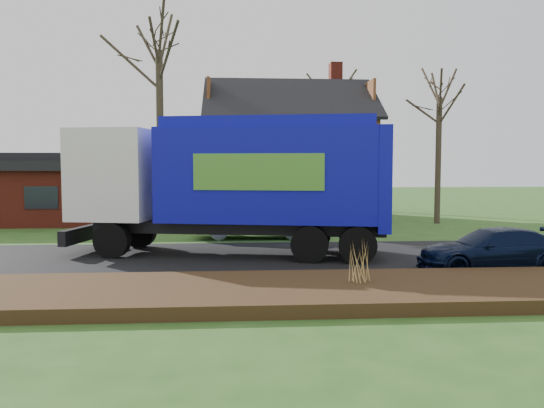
{
  "coord_description": "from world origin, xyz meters",
  "views": [
    {
      "loc": [
        -1.11,
        -17.16,
        2.99
      ],
      "look_at": [
        0.27,
        2.5,
        1.61
      ],
      "focal_mm": 35.0,
      "sensor_mm": 36.0,
      "label": 1
    }
  ],
  "objects": [
    {
      "name": "mulch_verge",
      "position": [
        0.0,
        -5.3,
        0.15
      ],
      "size": [
        80.0,
        3.5,
        0.3
      ],
      "primitive_type": "cube",
      "color": "black",
      "rests_on": "ground"
    },
    {
      "name": "ranch_house",
      "position": [
        -12.0,
        13.0,
        1.81
      ],
      "size": [
        9.8,
        8.2,
        3.7
      ],
      "color": "maroon",
      "rests_on": "ground"
    },
    {
      "name": "tree_front_west",
      "position": [
        -4.79,
        9.56,
        9.96
      ],
      "size": [
        4.07,
        4.07,
        12.09
      ],
      "color": "#383021",
      "rests_on": "ground"
    },
    {
      "name": "road",
      "position": [
        0.0,
        0.0,
        0.01
      ],
      "size": [
        80.0,
        7.0,
        0.02
      ],
      "primitive_type": "cube",
      "color": "black",
      "rests_on": "ground"
    },
    {
      "name": "tree_front_east",
      "position": [
        9.6,
        10.17,
        7.7
      ],
      "size": [
        3.41,
        3.41,
        9.48
      ],
      "color": "#3D3225",
      "rests_on": "ground"
    },
    {
      "name": "grass_clump_mid",
      "position": [
        1.77,
        -5.04,
        0.79
      ],
      "size": [
        0.35,
        0.29,
        0.98
      ],
      "color": "tan",
      "rests_on": "mulch_verge"
    },
    {
      "name": "main_house",
      "position": [
        1.49,
        13.91,
        4.03
      ],
      "size": [
        12.95,
        8.95,
        9.26
      ],
      "color": "beige",
      "rests_on": "ground"
    },
    {
      "name": "silver_sedan",
      "position": [
        -0.22,
        5.02,
        0.84
      ],
      "size": [
        5.12,
        1.81,
        1.69
      ],
      "primitive_type": "imported",
      "rotation": [
        0.0,
        0.0,
        1.56
      ],
      "color": "#94979B",
      "rests_on": "ground"
    },
    {
      "name": "tree_back",
      "position": [
        5.99,
        20.56,
        9.96
      ],
      "size": [
        3.77,
        3.77,
        11.95
      ],
      "color": "#463A2A",
      "rests_on": "ground"
    },
    {
      "name": "ground",
      "position": [
        0.0,
        0.0,
        0.0
      ],
      "size": [
        120.0,
        120.0,
        0.0
      ],
      "primitive_type": "plane",
      "color": "#294E1A",
      "rests_on": "ground"
    },
    {
      "name": "navy_wagon",
      "position": [
        6.23,
        -2.62,
        0.62
      ],
      "size": [
        4.3,
        1.79,
        1.24
      ],
      "primitive_type": "imported",
      "rotation": [
        0.0,
        0.0,
        -1.56
      ],
      "color": "black",
      "rests_on": "ground"
    },
    {
      "name": "garbage_truck",
      "position": [
        -1.05,
        0.74,
        2.65
      ],
      "size": [
        11.09,
        4.98,
        4.6
      ],
      "rotation": [
        0.0,
        0.0,
        -0.2
      ],
      "color": "black",
      "rests_on": "ground"
    }
  ]
}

